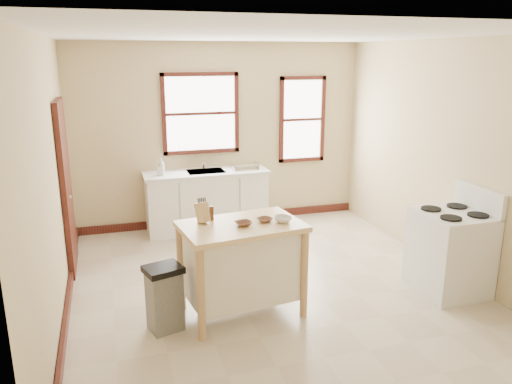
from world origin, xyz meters
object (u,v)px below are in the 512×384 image
at_px(soap_bottle_b, 160,169).
at_px(gas_stove, 451,241).
at_px(kitchen_island, 242,269).
at_px(dish_rack, 245,166).
at_px(soap_bottle_a, 161,166).
at_px(knife_block, 202,213).
at_px(pepper_grinder, 212,213).
at_px(bowl_c, 283,219).
at_px(bowl_b, 265,220).
at_px(trash_bin, 165,298).
at_px(bowl_a, 243,224).

bearing_deg(soap_bottle_b, gas_stove, -28.38).
bearing_deg(kitchen_island, dish_rack, 66.10).
bearing_deg(soap_bottle_a, kitchen_island, -74.91).
distance_m(knife_block, gas_stove, 2.79).
relative_size(dish_rack, knife_block, 1.99).
xyz_separation_m(pepper_grinder, bowl_c, (0.67, -0.26, -0.05)).
distance_m(kitchen_island, pepper_grinder, 0.65).
bearing_deg(knife_block, soap_bottle_a, 66.91).
bearing_deg(bowl_b, trash_bin, -174.58).
bearing_deg(bowl_b, knife_block, 166.44).
distance_m(soap_bottle_a, kitchen_island, 2.71).
bearing_deg(bowl_b, bowl_c, -21.07).
relative_size(bowl_a, gas_stove, 0.14).
xyz_separation_m(soap_bottle_a, pepper_grinder, (0.23, -2.41, 0.01)).
height_order(soap_bottle_b, knife_block, knife_block).
relative_size(kitchen_island, bowl_a, 7.17).
relative_size(dish_rack, bowl_a, 2.39).
height_order(pepper_grinder, bowl_b, pepper_grinder).
xyz_separation_m(soap_bottle_a, dish_rack, (1.25, -0.01, -0.08)).
distance_m(dish_rack, bowl_a, 2.76).
xyz_separation_m(bowl_b, gas_stove, (2.13, -0.18, -0.40)).
xyz_separation_m(soap_bottle_b, trash_bin, (-0.30, -2.71, -0.68)).
relative_size(kitchen_island, knife_block, 5.97).
bearing_deg(bowl_c, dish_rack, 82.53).
relative_size(bowl_c, gas_stove, 0.15).
height_order(dish_rack, gas_stove, gas_stove).
xyz_separation_m(soap_bottle_a, bowl_a, (0.49, -2.67, -0.05)).
relative_size(knife_block, gas_stove, 0.17).
bearing_deg(pepper_grinder, soap_bottle_b, 95.78).
bearing_deg(soap_bottle_b, bowl_b, -58.20).
height_order(knife_block, bowl_a, knife_block).
relative_size(soap_bottle_a, gas_stove, 0.21).
bearing_deg(gas_stove, dish_rack, 120.03).
bearing_deg(kitchen_island, soap_bottle_b, 93.41).
height_order(bowl_a, gas_stove, gas_stove).
distance_m(dish_rack, bowl_b, 2.65).
bearing_deg(bowl_c, trash_bin, -178.37).
bearing_deg(bowl_a, dish_rack, 74.09).
relative_size(soap_bottle_a, dish_rack, 0.63).
xyz_separation_m(knife_block, pepper_grinder, (0.10, 0.05, -0.03)).
distance_m(kitchen_island, bowl_b, 0.56).
relative_size(soap_bottle_b, bowl_b, 1.25).
xyz_separation_m(soap_bottle_b, dish_rack, (1.27, -0.01, -0.05)).
relative_size(kitchen_island, pepper_grinder, 7.97).
relative_size(bowl_a, trash_bin, 0.25).
bearing_deg(trash_bin, bowl_b, -11.13).
height_order(pepper_grinder, bowl_c, pepper_grinder).
bearing_deg(bowl_a, bowl_c, -1.22).
xyz_separation_m(soap_bottle_a, trash_bin, (-0.32, -2.71, -0.71)).
height_order(knife_block, pepper_grinder, knife_block).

